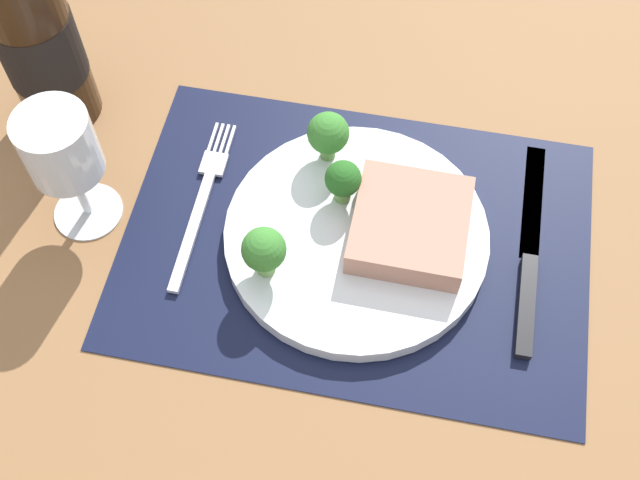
{
  "coord_description": "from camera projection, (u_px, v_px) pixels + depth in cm",
  "views": [
    {
      "loc": [
        3.96,
        -37.95,
        64.59
      ],
      "look_at": [
        -3.09,
        -1.51,
        1.9
      ],
      "focal_mm": 45.38,
      "sensor_mm": 36.0,
      "label": 1
    }
  ],
  "objects": [
    {
      "name": "steak",
      "position": [
        410.0,
        225.0,
        0.72
      ],
      "size": [
        10.28,
        10.73,
        2.86
      ],
      "primitive_type": "cube",
      "rotation": [
        0.0,
        0.0,
        -0.01
      ],
      "color": "tan",
      "rests_on": "plate"
    },
    {
      "name": "knife",
      "position": [
        529.0,
        262.0,
        0.73
      ],
      "size": [
        1.8,
        23.0,
        0.8
      ],
      "rotation": [
        0.0,
        0.0,
        -0.03
      ],
      "color": "black",
      "rests_on": "placemat"
    },
    {
      "name": "fork",
      "position": [
        202.0,
        201.0,
        0.77
      ],
      "size": [
        2.4,
        19.2,
        0.5
      ],
      "rotation": [
        0.0,
        0.0,
        -0.04
      ],
      "color": "silver",
      "rests_on": "placemat"
    },
    {
      "name": "broccoli_front_edge",
      "position": [
        264.0,
        251.0,
        0.68
      ],
      "size": [
        3.9,
        3.9,
        5.48
      ],
      "color": "#6B994C",
      "rests_on": "plate"
    },
    {
      "name": "wine_bottle",
      "position": [
        34.0,
        34.0,
        0.74
      ],
      "size": [
        7.63,
        7.63,
        28.32
      ],
      "color": "#331E0F",
      "rests_on": "ground_plane"
    },
    {
      "name": "plate",
      "position": [
        356.0,
        236.0,
        0.74
      ],
      "size": [
        24.18,
        24.18,
        1.6
      ],
      "primitive_type": "cylinder",
      "color": "silver",
      "rests_on": "placemat"
    },
    {
      "name": "ground_plane",
      "position": [
        355.0,
        250.0,
        0.76
      ],
      "size": [
        140.0,
        110.0,
        3.0
      ],
      "primitive_type": "cube",
      "color": "brown"
    },
    {
      "name": "placemat",
      "position": [
        356.0,
        241.0,
        0.75
      ],
      "size": [
        42.79,
        30.4,
        0.3
      ],
      "primitive_type": "cube",
      "color": "black",
      "rests_on": "ground_plane"
    },
    {
      "name": "broccoli_near_fork",
      "position": [
        343.0,
        180.0,
        0.73
      ],
      "size": [
        3.37,
        3.37,
        4.74
      ],
      "color": "#6B994C",
      "rests_on": "plate"
    },
    {
      "name": "broccoli_center",
      "position": [
        328.0,
        134.0,
        0.75
      ],
      "size": [
        3.97,
        3.97,
        5.46
      ],
      "color": "#5B8942",
      "rests_on": "plate"
    },
    {
      "name": "wine_glass",
      "position": [
        62.0,
        152.0,
        0.69
      ],
      "size": [
        6.49,
        6.49,
        13.53
      ],
      "color": "silver",
      "rests_on": "ground_plane"
    }
  ]
}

